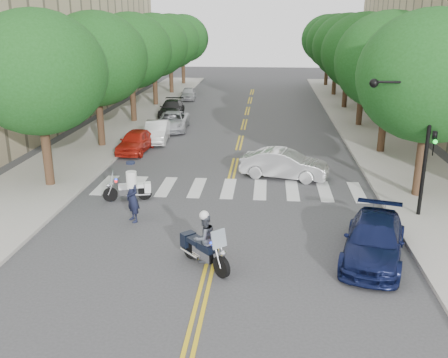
# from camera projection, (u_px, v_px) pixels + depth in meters

# --- Properties ---
(ground) EXTENTS (140.00, 140.00, 0.00)m
(ground) POSITION_uv_depth(u_px,v_px,m) (215.00, 246.00, 18.26)
(ground) COLOR #38383A
(ground) RESTS_ON ground
(sidewalk_left) EXTENTS (5.00, 60.00, 0.15)m
(sidewalk_left) POSITION_uv_depth(u_px,v_px,m) (126.00, 121.00, 39.88)
(sidewalk_left) COLOR #9E9991
(sidewalk_left) RESTS_ON ground
(sidewalk_right) EXTENTS (5.00, 60.00, 0.15)m
(sidewalk_right) POSITION_uv_depth(u_px,v_px,m) (368.00, 126.00, 38.29)
(sidewalk_right) COLOR #9E9991
(sidewalk_right) RESTS_ON ground
(tree_l_0) EXTENTS (6.40, 6.40, 8.45)m
(tree_l_0) POSITION_uv_depth(u_px,v_px,m) (38.00, 73.00, 22.97)
(tree_l_0) COLOR #382316
(tree_l_0) RESTS_ON ground
(tree_l_1) EXTENTS (6.40, 6.40, 8.45)m
(tree_l_1) POSITION_uv_depth(u_px,v_px,m) (96.00, 59.00, 30.55)
(tree_l_1) COLOR #382316
(tree_l_1) RESTS_ON ground
(tree_l_2) EXTENTS (6.40, 6.40, 8.45)m
(tree_l_2) POSITION_uv_depth(u_px,v_px,m) (130.00, 51.00, 38.13)
(tree_l_2) COLOR #382316
(tree_l_2) RESTS_ON ground
(tree_l_3) EXTENTS (6.40, 6.40, 8.45)m
(tree_l_3) POSITION_uv_depth(u_px,v_px,m) (153.00, 45.00, 45.71)
(tree_l_3) COLOR #382316
(tree_l_3) RESTS_ON ground
(tree_l_4) EXTENTS (6.40, 6.40, 8.45)m
(tree_l_4) POSITION_uv_depth(u_px,v_px,m) (170.00, 42.00, 53.30)
(tree_l_4) COLOR #382316
(tree_l_4) RESTS_ON ground
(tree_l_5) EXTENTS (6.40, 6.40, 8.45)m
(tree_l_5) POSITION_uv_depth(u_px,v_px,m) (183.00, 39.00, 60.88)
(tree_l_5) COLOR #382316
(tree_l_5) RESTS_ON ground
(tree_r_0) EXTENTS (6.40, 6.40, 8.45)m
(tree_r_0) POSITION_uv_depth(u_px,v_px,m) (431.00, 77.00, 21.50)
(tree_r_0) COLOR #382316
(tree_r_0) RESTS_ON ground
(tree_r_1) EXTENTS (6.40, 6.40, 8.45)m
(tree_r_1) POSITION_uv_depth(u_px,v_px,m) (389.00, 61.00, 29.08)
(tree_r_1) COLOR #382316
(tree_r_1) RESTS_ON ground
(tree_r_2) EXTENTS (6.40, 6.40, 8.45)m
(tree_r_2) POSITION_uv_depth(u_px,v_px,m) (365.00, 52.00, 36.66)
(tree_r_2) COLOR #382316
(tree_r_2) RESTS_ON ground
(tree_r_3) EXTENTS (6.40, 6.40, 8.45)m
(tree_r_3) POSITION_uv_depth(u_px,v_px,m) (348.00, 46.00, 44.24)
(tree_r_3) COLOR #382316
(tree_r_3) RESTS_ON ground
(tree_r_4) EXTENTS (6.40, 6.40, 8.45)m
(tree_r_4) POSITION_uv_depth(u_px,v_px,m) (337.00, 42.00, 51.82)
(tree_r_4) COLOR #382316
(tree_r_4) RESTS_ON ground
(tree_r_5) EXTENTS (6.40, 6.40, 8.45)m
(tree_r_5) POSITION_uv_depth(u_px,v_px,m) (328.00, 39.00, 59.41)
(tree_r_5) COLOR #382316
(tree_r_5) RESTS_ON ground
(traffic_signal_pole) EXTENTS (2.82, 0.42, 6.00)m
(traffic_signal_pole) POSITION_uv_depth(u_px,v_px,m) (416.00, 130.00, 19.78)
(traffic_signal_pole) COLOR black
(traffic_signal_pole) RESTS_ON ground
(motorcycle_police) EXTENTS (1.88, 1.98, 2.01)m
(motorcycle_police) POSITION_uv_depth(u_px,v_px,m) (203.00, 242.00, 16.55)
(motorcycle_police) COLOR black
(motorcycle_police) RESTS_ON ground
(motorcycle_parked) EXTENTS (2.16, 0.91, 1.42)m
(motorcycle_parked) POSITION_uv_depth(u_px,v_px,m) (132.00, 190.00, 22.73)
(motorcycle_parked) COLOR black
(motorcycle_parked) RESTS_ON ground
(officer_standing) EXTENTS (0.85, 0.89, 2.05)m
(officer_standing) POSITION_uv_depth(u_px,v_px,m) (133.00, 198.00, 20.21)
(officer_standing) COLOR black
(officer_standing) RESTS_ON ground
(convertible) EXTENTS (4.73, 2.59, 1.48)m
(convertible) POSITION_uv_depth(u_px,v_px,m) (284.00, 164.00, 25.86)
(convertible) COLOR silver
(convertible) RESTS_ON ground
(sedan_blue) EXTENTS (3.14, 5.15, 1.39)m
(sedan_blue) POSITION_uv_depth(u_px,v_px,m) (374.00, 240.00, 17.10)
(sedan_blue) COLOR #0E143A
(sedan_blue) RESTS_ON ground
(parked_car_a) EXTENTS (1.88, 4.14, 1.38)m
(parked_car_a) POSITION_uv_depth(u_px,v_px,m) (136.00, 141.00, 30.89)
(parked_car_a) COLOR red
(parked_car_a) RESTS_ON ground
(parked_car_b) EXTENTS (1.83, 4.27, 1.37)m
(parked_car_b) POSITION_uv_depth(u_px,v_px,m) (157.00, 132.00, 33.47)
(parked_car_b) COLOR white
(parked_car_b) RESTS_ON ground
(parked_car_c) EXTENTS (2.43, 4.86, 1.32)m
(parked_car_c) POSITION_uv_depth(u_px,v_px,m) (173.00, 121.00, 36.97)
(parked_car_c) COLOR #ABADB3
(parked_car_c) RESTS_ON ground
(parked_car_d) EXTENTS (2.13, 4.69, 1.33)m
(parked_car_d) POSITION_uv_depth(u_px,v_px,m) (172.00, 108.00, 42.16)
(parked_car_d) COLOR black
(parked_car_d) RESTS_ON ground
(parked_car_e) EXTENTS (1.76, 3.71, 1.23)m
(parked_car_e) POSITION_uv_depth(u_px,v_px,m) (188.00, 94.00, 50.82)
(parked_car_e) COLOR #AAABAF
(parked_car_e) RESTS_ON ground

